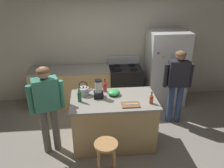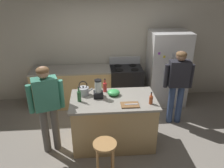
# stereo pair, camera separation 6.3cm
# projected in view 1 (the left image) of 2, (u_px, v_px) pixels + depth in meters

# --- Properties ---
(ground_plane) EXTENTS (14.00, 14.00, 0.00)m
(ground_plane) POSITION_uv_depth(u_px,v_px,m) (113.00, 141.00, 4.40)
(ground_plane) COLOR gray
(back_wall) EXTENTS (8.00, 0.10, 2.70)m
(back_wall) POSITION_uv_depth(u_px,v_px,m) (106.00, 46.00, 5.61)
(back_wall) COLOR beige
(back_wall) RESTS_ON ground_plane
(kitchen_island) EXTENTS (1.51, 0.88, 0.93)m
(kitchen_island) POSITION_uv_depth(u_px,v_px,m) (114.00, 121.00, 4.21)
(kitchen_island) COLOR tan
(kitchen_island) RESTS_ON ground_plane
(back_counter_run) EXTENTS (2.00, 0.64, 0.93)m
(back_counter_run) POSITION_uv_depth(u_px,v_px,m) (74.00, 87.00, 5.54)
(back_counter_run) COLOR tan
(back_counter_run) RESTS_ON ground_plane
(refrigerator) EXTENTS (0.90, 0.73, 1.78)m
(refrigerator) POSITION_uv_depth(u_px,v_px,m) (166.00, 68.00, 5.51)
(refrigerator) COLOR silver
(refrigerator) RESTS_ON ground_plane
(stove_range) EXTENTS (0.76, 0.65, 1.11)m
(stove_range) POSITION_uv_depth(u_px,v_px,m) (125.00, 85.00, 5.62)
(stove_range) COLOR black
(stove_range) RESTS_ON ground_plane
(person_by_island_left) EXTENTS (0.59, 0.33, 1.62)m
(person_by_island_left) POSITION_uv_depth(u_px,v_px,m) (47.00, 103.00, 3.79)
(person_by_island_left) COLOR #66605B
(person_by_island_left) RESTS_ON ground_plane
(person_by_sink_right) EXTENTS (0.60, 0.26, 1.60)m
(person_by_sink_right) POSITION_uv_depth(u_px,v_px,m) (177.00, 81.00, 4.65)
(person_by_sink_right) COLOR #384C7A
(person_by_sink_right) RESTS_ON ground_plane
(bar_stool) EXTENTS (0.36, 0.36, 0.63)m
(bar_stool) POSITION_uv_depth(u_px,v_px,m) (106.00, 150.00, 3.45)
(bar_stool) COLOR #B7844C
(bar_stool) RESTS_ON ground_plane
(blender_appliance) EXTENTS (0.17, 0.17, 0.34)m
(blender_appliance) POSITION_uv_depth(u_px,v_px,m) (98.00, 90.00, 4.01)
(blender_appliance) COLOR black
(blender_appliance) RESTS_ON kitchen_island
(bottle_cooking_sauce) EXTENTS (0.06, 0.06, 0.22)m
(bottle_cooking_sauce) POSITION_uv_depth(u_px,v_px,m) (151.00, 99.00, 3.84)
(bottle_cooking_sauce) COLOR #B24C26
(bottle_cooking_sauce) RESTS_ON kitchen_island
(bottle_soda) EXTENTS (0.07, 0.07, 0.26)m
(bottle_soda) POSITION_uv_depth(u_px,v_px,m) (105.00, 87.00, 4.24)
(bottle_soda) COLOR red
(bottle_soda) RESTS_ON kitchen_island
(bottle_olive_oil) EXTENTS (0.07, 0.07, 0.28)m
(bottle_olive_oil) POSITION_uv_depth(u_px,v_px,m) (79.00, 96.00, 3.89)
(bottle_olive_oil) COLOR #2D6638
(bottle_olive_oil) RESTS_ON kitchen_island
(mixing_bowl) EXTENTS (0.22, 0.22, 0.10)m
(mixing_bowl) POSITION_uv_depth(u_px,v_px,m) (114.00, 92.00, 4.13)
(mixing_bowl) COLOR #3FB259
(mixing_bowl) RESTS_ON kitchen_island
(tea_kettle) EXTENTS (0.28, 0.20, 0.27)m
(tea_kettle) POSITION_uv_depth(u_px,v_px,m) (84.00, 91.00, 4.12)
(tea_kettle) COLOR #B7BABF
(tea_kettle) RESTS_ON kitchen_island
(cutting_board) EXTENTS (0.30, 0.20, 0.02)m
(cutting_board) POSITION_uv_depth(u_px,v_px,m) (130.00, 105.00, 3.81)
(cutting_board) COLOR brown
(cutting_board) RESTS_ON kitchen_island
(chef_knife) EXTENTS (0.22, 0.03, 0.01)m
(chef_knife) POSITION_uv_depth(u_px,v_px,m) (132.00, 104.00, 3.80)
(chef_knife) COLOR #B7BABF
(chef_knife) RESTS_ON cutting_board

